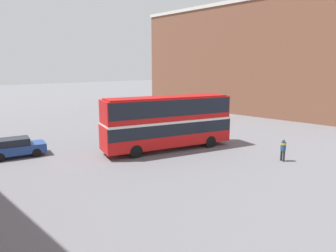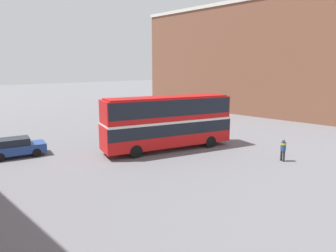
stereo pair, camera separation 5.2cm
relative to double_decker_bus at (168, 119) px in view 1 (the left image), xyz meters
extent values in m
plane|color=slate|center=(0.42, 0.27, -2.62)|extent=(240.00, 240.00, 0.00)
cube|color=brown|center=(27.32, 6.66, 5.46)|extent=(11.77, 37.78, 16.15)
cube|color=silver|center=(27.32, 6.66, 13.78)|extent=(12.07, 38.08, 0.50)
cube|color=red|center=(0.00, 0.00, -1.15)|extent=(11.50, 5.91, 2.06)
cube|color=red|center=(0.00, 0.00, 0.86)|extent=(11.32, 5.79, 1.96)
cube|color=black|center=(0.00, 0.00, -0.68)|extent=(11.40, 5.90, 1.01)
cube|color=black|center=(0.00, 0.00, 1.10)|extent=(11.17, 5.76, 1.33)
cube|color=silver|center=(0.00, 0.00, -0.09)|extent=(11.40, 5.90, 0.20)
cube|color=#A91111|center=(0.00, 0.00, 1.89)|extent=(10.78, 5.46, 0.10)
cylinder|color=black|center=(3.78, -0.07, -2.10)|extent=(1.08, 0.61, 1.04)
cylinder|color=black|center=(3.08, -2.19, -2.10)|extent=(1.08, 0.61, 1.04)
cylinder|color=black|center=(-2.87, 2.12, -2.10)|extent=(1.08, 0.61, 1.04)
cylinder|color=black|center=(-3.57, 0.00, -2.10)|extent=(1.08, 0.61, 1.04)
cylinder|color=#232328|center=(3.65, -8.62, -2.21)|extent=(0.15, 0.15, 0.82)
cylinder|color=#232328|center=(3.74, -8.38, -2.21)|extent=(0.15, 0.15, 0.82)
cylinder|color=navy|center=(3.69, -8.50, -1.48)|extent=(0.51, 0.51, 0.65)
cylinder|color=gold|center=(3.69, -8.50, -1.27)|extent=(0.54, 0.54, 0.14)
sphere|color=brown|center=(3.69, -8.50, -1.04)|extent=(0.22, 0.22, 0.22)
cube|color=silver|center=(13.17, 6.37, -1.95)|extent=(4.66, 2.59, 0.83)
cube|color=black|center=(12.99, 6.40, -1.29)|extent=(2.54, 2.05, 0.49)
cylinder|color=black|center=(14.66, 6.98, -2.31)|extent=(0.63, 0.32, 0.61)
cylinder|color=black|center=(14.37, 5.30, -2.31)|extent=(0.63, 0.32, 0.61)
cylinder|color=black|center=(11.96, 7.43, -2.31)|extent=(0.63, 0.32, 0.61)
cylinder|color=black|center=(11.68, 5.76, -2.31)|extent=(0.63, 0.32, 0.61)
cube|color=navy|center=(-9.93, 6.96, -1.99)|extent=(4.41, 2.73, 0.69)
cube|color=black|center=(-10.09, 6.99, -1.38)|extent=(2.46, 2.10, 0.54)
cylinder|color=black|center=(-8.50, 7.46, -2.28)|extent=(0.70, 0.37, 0.67)
cylinder|color=black|center=(-8.88, 5.86, -2.28)|extent=(0.70, 0.37, 0.67)
cylinder|color=black|center=(-11.35, 6.45, -2.28)|extent=(0.70, 0.37, 0.67)
camera|label=1|loc=(-17.81, -17.61, 4.26)|focal=32.00mm
camera|label=2|loc=(-17.77, -17.64, 4.26)|focal=32.00mm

